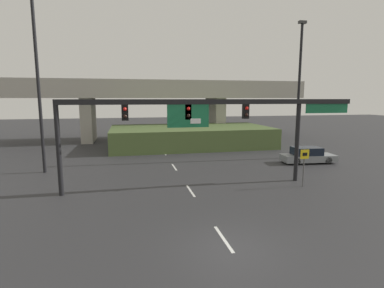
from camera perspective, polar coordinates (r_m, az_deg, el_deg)
The scene contains 9 objects.
ground_plane at distance 12.38m, azimuth 7.21°, elevation -19.02°, with size 160.00×160.00×0.00m, color #2D2D30.
lane_markings at distance 25.25m, azimuth -3.39°, elevation -4.43°, with size 0.14×28.82×0.01m.
signal_gantry at distance 19.20m, azimuth 3.36°, elevation 5.64°, with size 19.42×0.44×5.68m.
speed_limit_sign at distance 20.72m, azimuth 20.57°, elevation -3.27°, with size 0.60×0.11×2.52m.
highway_light_pole_near at distance 25.69m, azimuth -27.49°, elevation 13.67°, with size 0.70×0.36×16.01m.
highway_light_pole_far at distance 30.24m, azimuth 19.70°, elevation 10.07°, with size 0.70×0.36×12.69m.
overpass_bridge at distance 42.19m, azimuth -7.21°, elevation 8.84°, with size 41.49×7.33×8.08m.
grass_embankment at distance 36.23m, azimuth -0.32°, elevation 1.46°, with size 18.71×9.89×2.32m.
parked_sedan_near_right at distance 28.70m, azimuth 21.16°, elevation -2.08°, with size 4.85×2.19×1.42m.
Camera 1 is at (-3.73, -10.31, 5.75)m, focal length 28.00 mm.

